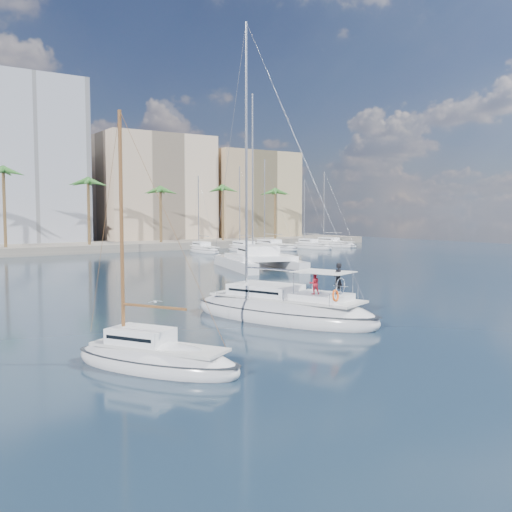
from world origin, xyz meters
TOP-DOWN VIEW (x-y plane):
  - ground at (0.00, 0.00)m, footprint 160.00×160.00m
  - quay at (0.00, 61.00)m, footprint 120.00×14.00m
  - building_beige at (22.00, 70.00)m, footprint 20.00×14.00m
  - building_tan_right at (42.00, 68.00)m, footprint 18.00×12.00m
  - palm_centre at (0.00, 57.00)m, footprint 3.60×3.60m
  - palm_right at (34.00, 57.00)m, footprint 3.60×3.60m
  - main_sloop at (-2.43, -2.71)m, footprint 7.84×12.67m
  - small_sloop at (-12.73, -8.12)m, footprint 5.80×7.65m
  - catamaran at (13.23, 22.47)m, footprint 10.00×14.55m
  - seagull at (-7.72, 3.01)m, footprint 0.94×0.40m
  - moored_yacht_a at (20.00, 47.00)m, footprint 3.37×9.52m
  - moored_yacht_b at (26.50, 45.00)m, footprint 3.32×10.83m
  - moored_yacht_c at (33.00, 47.00)m, footprint 3.98×12.33m
  - moored_yacht_d at (39.50, 45.00)m, footprint 3.52×9.55m
  - moored_yacht_e at (46.00, 47.00)m, footprint 4.61×11.11m

SIDE VIEW (x-z plane):
  - ground at x=0.00m, z-range 0.00..0.00m
  - moored_yacht_a at x=20.00m, z-range -5.95..5.95m
  - moored_yacht_b at x=26.50m, z-range -6.86..6.86m
  - moored_yacht_c at x=33.00m, z-range -7.77..7.77m
  - moored_yacht_d at x=39.50m, z-range -5.95..5.95m
  - moored_yacht_e at x=46.00m, z-range -6.86..6.86m
  - small_sloop at x=-12.73m, z-range -4.97..5.78m
  - main_sloop at x=-2.43m, z-range -8.43..9.51m
  - quay at x=0.00m, z-range 0.00..1.20m
  - seagull at x=-7.72m, z-range 0.67..0.84m
  - catamaran at x=13.23m, z-range -8.40..10.75m
  - building_tan_right at x=42.00m, z-range 0.00..18.00m
  - building_beige at x=22.00m, z-range 0.00..20.00m
  - palm_centre at x=0.00m, z-range 4.13..16.43m
  - palm_right at x=34.00m, z-range 4.13..16.43m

